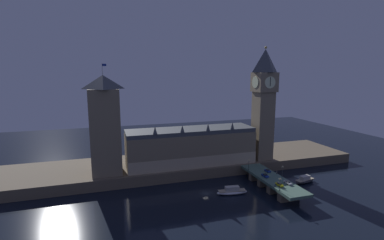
# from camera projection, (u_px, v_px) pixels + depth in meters

# --- Properties ---
(ground_plane) EXTENTS (400.00, 400.00, 0.00)m
(ground_plane) POSITION_uv_depth(u_px,v_px,m) (206.00, 193.00, 139.60)
(ground_plane) COLOR black
(embankment) EXTENTS (220.00, 42.00, 5.94)m
(embankment) POSITION_uv_depth(u_px,v_px,m) (185.00, 164.00, 175.83)
(embankment) COLOR brown
(embankment) RESTS_ON ground_plane
(parliament_hall) EXTENTS (76.04, 21.22, 25.48)m
(parliament_hall) POSITION_uv_depth(u_px,v_px,m) (191.00, 146.00, 166.46)
(parliament_hall) COLOR #7F7056
(parliament_hall) RESTS_ON embankment
(clock_tower) EXTENTS (12.87, 12.98, 69.80)m
(clock_tower) POSITION_uv_depth(u_px,v_px,m) (264.00, 101.00, 171.63)
(clock_tower) COLOR #7F7056
(clock_tower) RESTS_ON embankment
(victoria_tower) EXTENTS (15.70, 15.70, 58.87)m
(victoria_tower) POSITION_uv_depth(u_px,v_px,m) (105.00, 125.00, 148.00)
(victoria_tower) COLOR #7F7056
(victoria_tower) RESTS_ON embankment
(bridge) EXTENTS (12.36, 46.00, 5.99)m
(bridge) POSITION_uv_depth(u_px,v_px,m) (272.00, 182.00, 144.49)
(bridge) COLOR #476656
(bridge) RESTS_ON ground_plane
(car_northbound_lead) EXTENTS (2.06, 4.44, 1.49)m
(car_northbound_lead) POSITION_uv_depth(u_px,v_px,m) (265.00, 175.00, 145.71)
(car_northbound_lead) COLOR navy
(car_northbound_lead) RESTS_ON bridge
(car_northbound_trail) EXTENTS (1.91, 4.45, 1.54)m
(car_northbound_trail) POSITION_uv_depth(u_px,v_px,m) (279.00, 184.00, 133.92)
(car_northbound_trail) COLOR yellow
(car_northbound_trail) RESTS_ON bridge
(car_southbound_lead) EXTENTS (1.94, 4.54, 1.45)m
(car_southbound_lead) POSITION_uv_depth(u_px,v_px,m) (288.00, 183.00, 136.34)
(car_southbound_lead) COLOR silver
(car_southbound_lead) RESTS_ON bridge
(car_southbound_trail) EXTENTS (2.11, 3.81, 1.33)m
(car_southbound_trail) POSITION_uv_depth(u_px,v_px,m) (268.00, 171.00, 153.16)
(car_southbound_trail) COLOR navy
(car_southbound_trail) RESTS_ON bridge
(pedestrian_near_rail) EXTENTS (0.38, 0.38, 1.58)m
(pedestrian_near_rail) POSITION_uv_depth(u_px,v_px,m) (275.00, 185.00, 132.58)
(pedestrian_near_rail) COLOR black
(pedestrian_near_rail) RESTS_ON bridge
(pedestrian_mid_walk) EXTENTS (0.38, 0.38, 1.73)m
(pedestrian_mid_walk) POSITION_uv_depth(u_px,v_px,m) (277.00, 172.00, 149.59)
(pedestrian_mid_walk) COLOR black
(pedestrian_mid_walk) RESTS_ON bridge
(street_lamp_near) EXTENTS (1.34, 0.60, 6.15)m
(street_lamp_near) POSITION_uv_depth(u_px,v_px,m) (280.00, 183.00, 127.94)
(street_lamp_near) COLOR #2D3333
(street_lamp_near) RESTS_ON bridge
(street_lamp_mid) EXTENTS (1.34, 0.60, 5.98)m
(street_lamp_mid) POSITION_uv_depth(u_px,v_px,m) (282.00, 170.00, 145.25)
(street_lamp_mid) COLOR #2D3333
(street_lamp_mid) RESTS_ON bridge
(street_lamp_far) EXTENTS (1.34, 0.60, 6.19)m
(street_lamp_far) POSITION_uv_depth(u_px,v_px,m) (249.00, 163.00, 155.66)
(street_lamp_far) COLOR #2D3333
(street_lamp_far) RESTS_ON bridge
(boat_upstream) EXTENTS (15.94, 6.42, 4.09)m
(boat_upstream) POSITION_uv_depth(u_px,v_px,m) (232.00, 191.00, 138.47)
(boat_upstream) COLOR white
(boat_upstream) RESTS_ON ground_plane
(boat_downstream) EXTENTS (13.82, 6.96, 3.92)m
(boat_downstream) POSITION_uv_depth(u_px,v_px,m) (305.00, 180.00, 153.18)
(boat_downstream) COLOR #28282D
(boat_downstream) RESTS_ON ground_plane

